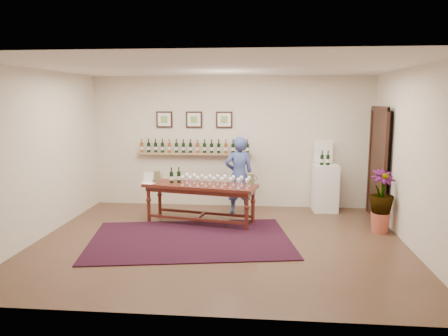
# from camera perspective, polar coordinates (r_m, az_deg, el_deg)

# --- Properties ---
(ground) EXTENTS (6.00, 6.00, 0.00)m
(ground) POSITION_cam_1_polar(r_m,az_deg,el_deg) (7.25, -0.59, -9.61)
(ground) COLOR #4E3722
(ground) RESTS_ON ground
(room_shell) EXTENTS (6.00, 6.00, 6.00)m
(room_shell) POSITION_cam_1_polar(r_m,az_deg,el_deg) (8.89, 14.33, 0.98)
(room_shell) COLOR silver
(room_shell) RESTS_ON ground
(rug) EXTENTS (3.60, 2.70, 0.02)m
(rug) POSITION_cam_1_polar(r_m,az_deg,el_deg) (7.37, -4.41, -9.26)
(rug) COLOR #450C10
(rug) RESTS_ON ground
(tasting_table) EXTENTS (2.20, 1.09, 0.75)m
(tasting_table) POSITION_cam_1_polar(r_m,az_deg,el_deg) (8.17, -3.11, -2.90)
(tasting_table) COLOR #4B1812
(tasting_table) RESTS_ON ground
(table_glasses) EXTENTS (1.43, 0.53, 0.19)m
(table_glasses) POSITION_cam_1_polar(r_m,az_deg,el_deg) (7.99, -1.10, -1.62)
(table_glasses) COLOR white
(table_glasses) RESTS_ON tasting_table
(table_bottles) EXTENTS (0.30, 0.22, 0.29)m
(table_bottles) POSITION_cam_1_polar(r_m,az_deg,el_deg) (8.31, -6.39, -0.93)
(table_bottles) COLOR black
(table_bottles) RESTS_ON tasting_table
(pitcher_left) EXTENTS (0.17, 0.17, 0.21)m
(pitcher_left) POSITION_cam_1_polar(r_m,az_deg,el_deg) (8.46, -8.74, -1.08)
(pitcher_left) COLOR olive
(pitcher_left) RESTS_ON tasting_table
(pitcher_right) EXTENTS (0.19, 0.19, 0.23)m
(pitcher_right) POSITION_cam_1_polar(r_m,az_deg,el_deg) (8.01, 3.53, -1.49)
(pitcher_right) COLOR olive
(pitcher_right) RESTS_ON tasting_table
(menu_card) EXTENTS (0.28, 0.24, 0.22)m
(menu_card) POSITION_cam_1_polar(r_m,az_deg,el_deg) (8.34, -9.86, -1.23)
(menu_card) COLOR white
(menu_card) RESTS_ON tasting_table
(display_pedestal) EXTENTS (0.51, 0.51, 0.98)m
(display_pedestal) POSITION_cam_1_polar(r_m,az_deg,el_deg) (9.31, 13.07, -2.55)
(display_pedestal) COLOR white
(display_pedestal) RESTS_ON ground
(pedestal_bottles) EXTENTS (0.27, 0.09, 0.27)m
(pedestal_bottles) POSITION_cam_1_polar(r_m,az_deg,el_deg) (9.13, 13.05, 1.21)
(pedestal_bottles) COLOR black
(pedestal_bottles) RESTS_ON display_pedestal
(info_sign) EXTENTS (0.38, 0.04, 0.53)m
(info_sign) POSITION_cam_1_polar(r_m,az_deg,el_deg) (9.30, 12.86, 2.15)
(info_sign) COLOR white
(info_sign) RESTS_ON display_pedestal
(potted_plant) EXTENTS (0.65, 0.65, 0.96)m
(potted_plant) POSITION_cam_1_polar(r_m,az_deg,el_deg) (8.07, 19.85, -4.11)
(potted_plant) COLOR #BF553F
(potted_plant) RESTS_ON ground
(person) EXTENTS (0.64, 0.48, 1.58)m
(person) POSITION_cam_1_polar(r_m,az_deg,el_deg) (8.84, 1.96, -0.96)
(person) COLOR #394988
(person) RESTS_ON ground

